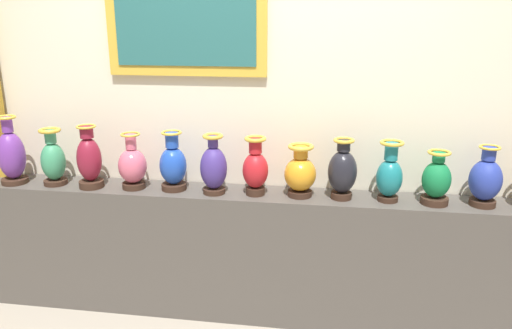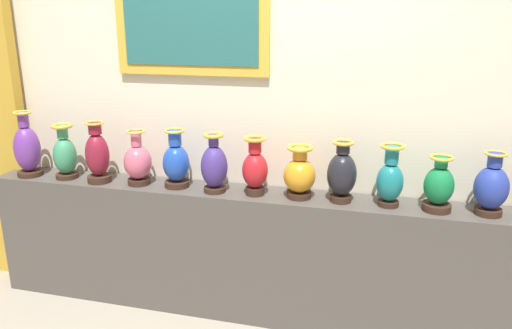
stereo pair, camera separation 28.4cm
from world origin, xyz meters
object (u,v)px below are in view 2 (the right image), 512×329
vase_amber (299,174)px  vase_rose (138,162)px  vase_cobalt (491,188)px  vase_teal (390,179)px  vase_jade (65,155)px  vase_burgundy (97,156)px  vase_crimson (255,168)px  vase_violet (27,149)px  vase_sapphire (176,163)px  vase_indigo (214,166)px  vase_emerald (439,187)px  vase_onyx (342,174)px

vase_amber → vase_rose: bearing=-179.3°
vase_cobalt → vase_teal: bearing=-179.8°
vase_jade → vase_rose: vase_jade is taller
vase_teal → vase_cobalt: (0.51, 0.00, -0.00)m
vase_burgundy → vase_crimson: size_ratio=1.11×
vase_burgundy → vase_amber: (1.27, 0.04, -0.03)m
vase_violet → vase_sapphire: 1.03m
vase_sapphire → vase_cobalt: (1.76, -0.01, -0.00)m
vase_indigo → vase_crimson: bearing=3.1°
vase_indigo → vase_teal: vase_indigo is taller
vase_rose → vase_emerald: size_ratio=1.13×
vase_crimson → vase_cobalt: (1.26, 0.01, -0.01)m
vase_crimson → vase_teal: size_ratio=1.00×
vase_amber → vase_cobalt: vase_cobalt is taller
vase_onyx → vase_cobalt: (0.77, 0.00, -0.01)m
vase_violet → vase_amber: bearing=1.0°
vase_onyx → vase_cobalt: bearing=0.1°
vase_sapphire → vase_indigo: bearing=-6.6°
vase_jade → vase_crimson: bearing=0.1°
vase_burgundy → vase_emerald: size_ratio=1.27×
vase_jade → vase_cobalt: size_ratio=1.05×
vase_emerald → vase_crimson: bearing=-179.9°
vase_sapphire → vase_indigo: (0.25, -0.03, 0.01)m
vase_burgundy → vase_crimson: 1.01m
vase_teal → vase_sapphire: bearing=179.7°
vase_amber → vase_cobalt: (1.01, -0.00, 0.01)m
vase_violet → vase_cobalt: size_ratio=1.26×
vase_sapphire → vase_amber: 0.76m
vase_burgundy → vase_amber: bearing=1.6°
vase_violet → vase_crimson: bearing=0.6°
vase_burgundy → vase_teal: size_ratio=1.11×
vase_jade → vase_indigo: size_ratio=0.99×
vase_violet → vase_indigo: bearing=0.2°
vase_burgundy → vase_sapphire: vase_burgundy is taller
vase_amber → vase_teal: 0.50m
vase_indigo → vase_emerald: bearing=0.7°
vase_violet → vase_onyx: size_ratio=1.21×
vase_violet → vase_rose: bearing=1.4°
vase_onyx → vase_emerald: 0.51m
vase_burgundy → vase_amber: size_ratio=1.26×
vase_burgundy → vase_indigo: bearing=0.6°
vase_emerald → vase_rose: bearing=180.0°
vase_burgundy → vase_teal: 1.77m
vase_burgundy → vase_amber: 1.27m
vase_sapphire → vase_teal: (1.26, -0.01, 0.00)m
vase_indigo → vase_teal: bearing=1.3°
vase_cobalt → vase_jade: bearing=-179.7°
vase_crimson → vase_teal: same height
vase_sapphire → vase_cobalt: size_ratio=1.06×
vase_violet → vase_emerald: bearing=0.4°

